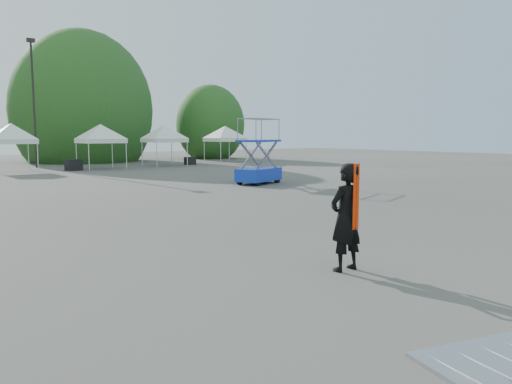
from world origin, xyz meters
TOP-DOWN VIEW (x-y plane):
  - ground at (0.00, 0.00)m, footprint 120.00×120.00m
  - light_pole_east at (3.00, 32.00)m, footprint 0.60×0.25m
  - tree_mid_e at (9.00, 39.00)m, footprint 5.12×5.12m
  - tree_far_e at (22.00, 37.00)m, footprint 3.84×3.84m
  - tent_e at (0.58, 28.25)m, footprint 3.99×3.99m
  - tent_f at (6.45, 27.41)m, footprint 4.21×4.21m
  - tent_g at (11.96, 28.01)m, footprint 4.12×4.12m
  - tent_h at (18.49, 28.89)m, footprint 4.19×4.19m
  - man at (0.18, -2.81)m, footprint 0.75×0.50m
  - scissor_lift at (9.05, 11.49)m, footprint 2.92×2.15m
  - crate_mid at (4.30, 27.06)m, footprint 1.13×0.94m
  - crate_east at (14.38, 28.09)m, footprint 0.99×0.87m

SIDE VIEW (x-z plane):
  - ground at x=0.00m, z-range 0.00..0.00m
  - crate_east at x=14.38m, z-range 0.00..0.65m
  - crate_mid at x=4.30m, z-range 0.00..0.80m
  - man at x=0.18m, z-range 0.00..2.05m
  - scissor_lift at x=9.05m, z-range 0.01..3.40m
  - tent_e at x=0.58m, z-range 1.12..5.00m
  - tent_g at x=11.96m, z-range 1.12..5.00m
  - tent_h at x=18.49m, z-range 1.12..5.00m
  - tent_f at x=6.45m, z-range 1.12..5.00m
  - tree_far_e at x=22.00m, z-range 0.70..6.55m
  - tree_mid_e at x=9.00m, z-range 0.94..8.74m
  - light_pole_east at x=3.00m, z-range 0.62..10.42m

